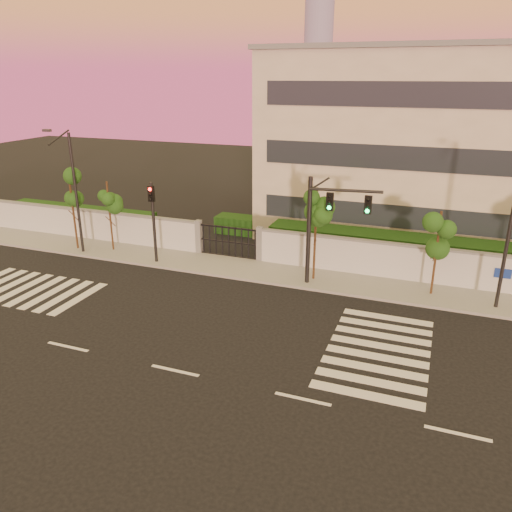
% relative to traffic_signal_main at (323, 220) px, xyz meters
% --- Properties ---
extents(ground, '(120.00, 120.00, 0.00)m').
position_rel_traffic_signal_main_xyz_m(ground, '(-3.23, -9.74, -3.67)').
color(ground, black).
rests_on(ground, ground).
extents(sidewalk, '(60.00, 3.00, 0.15)m').
position_rel_traffic_signal_main_xyz_m(sidewalk, '(-3.23, 0.76, -3.59)').
color(sidewalk, gray).
rests_on(sidewalk, ground).
extents(perimeter_wall, '(60.00, 0.36, 2.20)m').
position_rel_traffic_signal_main_xyz_m(perimeter_wall, '(-3.12, 2.26, -2.60)').
color(perimeter_wall, silver).
rests_on(perimeter_wall, ground).
extents(hedge_row, '(41.00, 4.25, 1.80)m').
position_rel_traffic_signal_main_xyz_m(hedge_row, '(-2.06, 5.00, -2.85)').
color(hedge_row, '#16350F').
rests_on(hedge_row, ground).
extents(institutional_building, '(24.40, 12.40, 12.25)m').
position_rel_traffic_signal_main_xyz_m(institutional_building, '(5.77, 12.24, 2.49)').
color(institutional_building, '#BDB4A0').
rests_on(institutional_building, ground).
extents(road_markings, '(57.00, 7.62, 0.02)m').
position_rel_traffic_signal_main_xyz_m(road_markings, '(-4.81, -5.98, -3.66)').
color(road_markings, silver).
rests_on(road_markings, ground).
extents(street_tree_b, '(1.58, 1.25, 5.10)m').
position_rel_traffic_signal_main_xyz_m(street_tree_b, '(-15.82, 0.26, 0.09)').
color(street_tree_b, '#382314').
rests_on(street_tree_b, ground).
extents(street_tree_c, '(1.42, 1.13, 4.48)m').
position_rel_traffic_signal_main_xyz_m(street_tree_c, '(-13.54, 0.83, -0.37)').
color(street_tree_c, '#382314').
rests_on(street_tree_c, ground).
extents(street_tree_d, '(1.51, 1.20, 5.15)m').
position_rel_traffic_signal_main_xyz_m(street_tree_d, '(-0.50, 0.62, 0.12)').
color(street_tree_d, '#382314').
rests_on(street_tree_d, ground).
extents(street_tree_e, '(1.46, 1.17, 4.43)m').
position_rel_traffic_signal_main_xyz_m(street_tree_e, '(5.55, 0.81, -0.41)').
color(street_tree_e, '#382314').
rests_on(street_tree_e, ground).
extents(traffic_signal_main, '(3.66, 0.63, 5.80)m').
position_rel_traffic_signal_main_xyz_m(traffic_signal_main, '(0.00, 0.00, 0.00)').
color(traffic_signal_main, black).
rests_on(traffic_signal_main, ground).
extents(traffic_signal_secondary, '(0.38, 0.35, 4.87)m').
position_rel_traffic_signal_main_xyz_m(traffic_signal_secondary, '(-9.89, -0.10, -0.57)').
color(traffic_signal_secondary, black).
rests_on(traffic_signal_secondary, ground).
extents(streetlight_west, '(0.46, 1.86, 7.75)m').
position_rel_traffic_signal_main_xyz_m(streetlight_west, '(-15.11, -0.32, 0.52)').
color(streetlight_west, black).
rests_on(streetlight_west, ground).
extents(streetlight_east, '(0.47, 1.90, 7.90)m').
position_rel_traffic_signal_main_xyz_m(streetlight_east, '(8.48, 0.09, 0.60)').
color(streetlight_east, black).
rests_on(streetlight_east, ground).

